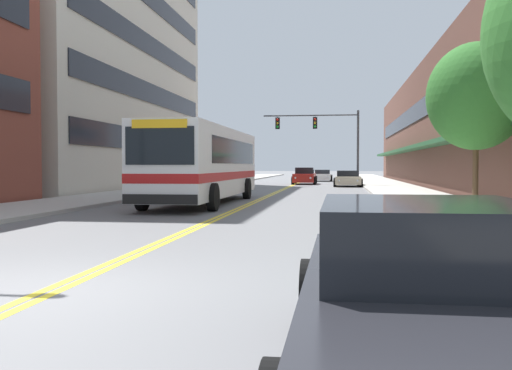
{
  "coord_description": "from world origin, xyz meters",
  "views": [
    {
      "loc": [
        3.66,
        -6.92,
        1.62
      ],
      "look_at": [
        0.46,
        15.29,
        0.85
      ],
      "focal_mm": 40.0,
      "sensor_mm": 36.0,
      "label": 1
    }
  ],
  "objects_px": {
    "city_bus": "(205,162)",
    "traffic_signal_mast": "(323,132)",
    "car_champagne_parked_right_mid": "(348,179)",
    "car_charcoal_parked_right_foreground": "(430,304)",
    "car_red_moving_second": "(305,176)",
    "car_beige_parked_left_mid": "(219,180)",
    "car_white_moving_lead": "(322,176)",
    "street_tree_right_mid": "(476,96)"
  },
  "relations": [
    {
      "from": "car_beige_parked_left_mid",
      "to": "car_red_moving_second",
      "type": "xyz_separation_m",
      "value": [
        5.15,
        11.39,
        0.06
      ]
    },
    {
      "from": "street_tree_right_mid",
      "to": "car_white_moving_lead",
      "type": "bearing_deg",
      "value": 98.06
    },
    {
      "from": "car_beige_parked_left_mid",
      "to": "car_charcoal_parked_right_foreground",
      "type": "relative_size",
      "value": 0.99
    },
    {
      "from": "city_bus",
      "to": "traffic_signal_mast",
      "type": "distance_m",
      "value": 21.98
    },
    {
      "from": "car_white_moving_lead",
      "to": "city_bus",
      "type": "bearing_deg",
      "value": -96.62
    },
    {
      "from": "city_bus",
      "to": "street_tree_right_mid",
      "type": "height_order",
      "value": "street_tree_right_mid"
    },
    {
      "from": "car_beige_parked_left_mid",
      "to": "car_white_moving_lead",
      "type": "distance_m",
      "value": 22.09
    },
    {
      "from": "street_tree_right_mid",
      "to": "traffic_signal_mast",
      "type": "bearing_deg",
      "value": 101.24
    },
    {
      "from": "car_white_moving_lead",
      "to": "traffic_signal_mast",
      "type": "xyz_separation_m",
      "value": [
        0.43,
        -13.89,
        3.73
      ]
    },
    {
      "from": "city_bus",
      "to": "traffic_signal_mast",
      "type": "bearing_deg",
      "value": 78.05
    },
    {
      "from": "car_champagne_parked_right_mid",
      "to": "car_beige_parked_left_mid",
      "type": "bearing_deg",
      "value": -142.89
    },
    {
      "from": "car_red_moving_second",
      "to": "traffic_signal_mast",
      "type": "height_order",
      "value": "traffic_signal_mast"
    },
    {
      "from": "traffic_signal_mast",
      "to": "street_tree_right_mid",
      "type": "bearing_deg",
      "value": -78.76
    },
    {
      "from": "car_red_moving_second",
      "to": "street_tree_right_mid",
      "type": "bearing_deg",
      "value": -77.2
    },
    {
      "from": "city_bus",
      "to": "car_champagne_parked_right_mid",
      "type": "bearing_deg",
      "value": 72.79
    },
    {
      "from": "car_beige_parked_left_mid",
      "to": "car_white_moving_lead",
      "type": "xyz_separation_m",
      "value": [
        6.43,
        21.14,
        -0.05
      ]
    },
    {
      "from": "street_tree_right_mid",
      "to": "car_champagne_parked_right_mid",
      "type": "bearing_deg",
      "value": 97.46
    },
    {
      "from": "car_beige_parked_left_mid",
      "to": "traffic_signal_mast",
      "type": "bearing_deg",
      "value": 46.58
    },
    {
      "from": "car_white_moving_lead",
      "to": "car_charcoal_parked_right_foreground",
      "type": "bearing_deg",
      "value": -87.67
    },
    {
      "from": "car_white_moving_lead",
      "to": "street_tree_right_mid",
      "type": "relative_size",
      "value": 0.92
    },
    {
      "from": "car_red_moving_second",
      "to": "car_champagne_parked_right_mid",
      "type": "bearing_deg",
      "value": -52.78
    },
    {
      "from": "city_bus",
      "to": "traffic_signal_mast",
      "type": "relative_size",
      "value": 1.65
    },
    {
      "from": "car_charcoal_parked_right_foreground",
      "to": "car_red_moving_second",
      "type": "height_order",
      "value": "car_red_moving_second"
    },
    {
      "from": "car_white_moving_lead",
      "to": "car_champagne_parked_right_mid",
      "type": "bearing_deg",
      "value": -80.85
    },
    {
      "from": "car_white_moving_lead",
      "to": "traffic_signal_mast",
      "type": "height_order",
      "value": "traffic_signal_mast"
    },
    {
      "from": "city_bus",
      "to": "traffic_signal_mast",
      "type": "height_order",
      "value": "traffic_signal_mast"
    },
    {
      "from": "city_bus",
      "to": "car_white_moving_lead",
      "type": "distance_m",
      "value": 35.51
    },
    {
      "from": "traffic_signal_mast",
      "to": "car_champagne_parked_right_mid",
      "type": "bearing_deg",
      "value": -17.95
    },
    {
      "from": "car_champagne_parked_right_mid",
      "to": "street_tree_right_mid",
      "type": "distance_m",
      "value": 26.76
    },
    {
      "from": "car_beige_parked_left_mid",
      "to": "car_champagne_parked_right_mid",
      "type": "relative_size",
      "value": 1.03
    },
    {
      "from": "street_tree_right_mid",
      "to": "car_beige_parked_left_mid",
      "type": "bearing_deg",
      "value": 121.78
    },
    {
      "from": "city_bus",
      "to": "street_tree_right_mid",
      "type": "bearing_deg",
      "value": -29.56
    },
    {
      "from": "car_beige_parked_left_mid",
      "to": "city_bus",
      "type": "bearing_deg",
      "value": -80.59
    },
    {
      "from": "city_bus",
      "to": "car_charcoal_parked_right_foreground",
      "type": "height_order",
      "value": "city_bus"
    },
    {
      "from": "city_bus",
      "to": "car_red_moving_second",
      "type": "xyz_separation_m",
      "value": [
        2.81,
        25.51,
        -1.12
      ]
    },
    {
      "from": "car_red_moving_second",
      "to": "traffic_signal_mast",
      "type": "distance_m",
      "value": 5.76
    },
    {
      "from": "city_bus",
      "to": "car_beige_parked_left_mid",
      "type": "bearing_deg",
      "value": 99.41
    },
    {
      "from": "car_red_moving_second",
      "to": "street_tree_right_mid",
      "type": "height_order",
      "value": "street_tree_right_mid"
    },
    {
      "from": "car_beige_parked_left_mid",
      "to": "car_red_moving_second",
      "type": "height_order",
      "value": "car_red_moving_second"
    },
    {
      "from": "car_charcoal_parked_right_foreground",
      "to": "traffic_signal_mast",
      "type": "distance_m",
      "value": 41.37
    },
    {
      "from": "car_white_moving_lead",
      "to": "car_red_moving_second",
      "type": "xyz_separation_m",
      "value": [
        -1.28,
        -9.74,
        0.11
      ]
    },
    {
      "from": "car_champagne_parked_right_mid",
      "to": "street_tree_right_mid",
      "type": "relative_size",
      "value": 0.89
    }
  ]
}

